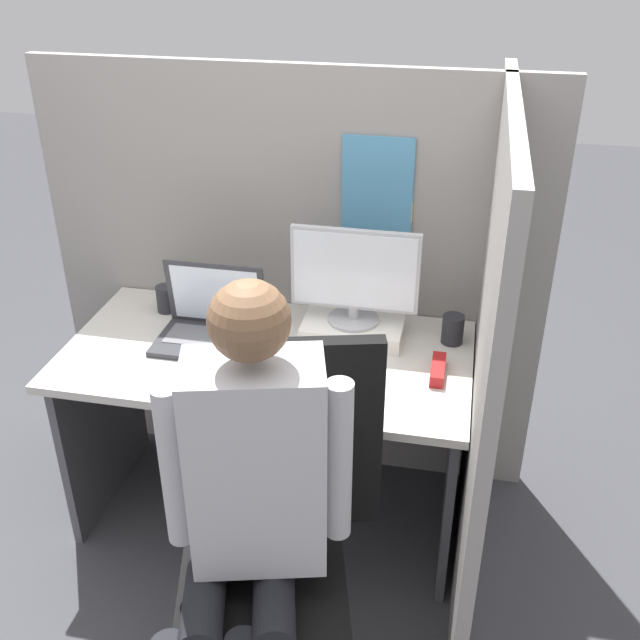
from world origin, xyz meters
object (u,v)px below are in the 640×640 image
object	(u,v)px
person	(248,501)
carrot_toy	(305,384)
paper_box	(353,328)
pen_cup	(166,299)
laptop	(211,327)
monitor	(355,276)
coffee_mug	(453,329)
office_chair	(282,531)
stapler	(438,370)

from	to	relation	value
person	carrot_toy	bearing A→B (deg)	88.50
paper_box	pen_cup	world-z (taller)	pen_cup
laptop	carrot_toy	distance (m)	0.46
monitor	coffee_mug	world-z (taller)	monitor
paper_box	office_chair	xyz separation A→B (m)	(-0.07, -0.80, -0.22)
stapler	pen_cup	bearing A→B (deg)	166.97
coffee_mug	office_chair	bearing A→B (deg)	-116.98
carrot_toy	office_chair	distance (m)	0.47
coffee_mug	pen_cup	world-z (taller)	coffee_mug
pen_cup	carrot_toy	bearing A→B (deg)	-33.41
stapler	office_chair	distance (m)	0.74
monitor	laptop	size ratio (longest dim) A/B	1.23
monitor	stapler	size ratio (longest dim) A/B	2.74
paper_box	stapler	xyz separation A→B (m)	(0.31, -0.20, -0.01)
paper_box	stapler	size ratio (longest dim) A/B	2.17
carrot_toy	laptop	bearing A→B (deg)	148.29
paper_box	pen_cup	bearing A→B (deg)	176.92
monitor	carrot_toy	distance (m)	0.44
monitor	coffee_mug	bearing A→B (deg)	3.13
paper_box	carrot_toy	world-z (taller)	paper_box
coffee_mug	stapler	bearing A→B (deg)	-98.76
laptop	stapler	xyz separation A→B (m)	(0.80, -0.07, -0.03)
stapler	coffee_mug	distance (m)	0.23
paper_box	stapler	world-z (taller)	paper_box
carrot_toy	office_chair	size ratio (longest dim) A/B	0.13
person	paper_box	bearing A→B (deg)	83.50
carrot_toy	person	bearing A→B (deg)	-91.50
laptop	coffee_mug	size ratio (longest dim) A/B	3.47
laptop	coffee_mug	world-z (taller)	laptop
paper_box	pen_cup	size ratio (longest dim) A/B	3.47
laptop	person	world-z (taller)	person
monitor	carrot_toy	size ratio (longest dim) A/B	3.08
paper_box	coffee_mug	world-z (taller)	coffee_mug
laptop	office_chair	xyz separation A→B (m)	(0.42, -0.66, -0.24)
coffee_mug	pen_cup	xyz separation A→B (m)	(-1.07, 0.02, -0.00)
paper_box	laptop	bearing A→B (deg)	-164.65
laptop	stapler	distance (m)	0.80
office_chair	coffee_mug	size ratio (longest dim) A/B	10.45
stapler	person	distance (m)	0.86
laptop	coffee_mug	bearing A→B (deg)	10.54
laptop	paper_box	bearing A→B (deg)	15.35
office_chair	pen_cup	bearing A→B (deg)	128.16
laptop	office_chair	size ratio (longest dim) A/B	0.33
carrot_toy	monitor	bearing A→B (deg)	76.16
monitor	person	bearing A→B (deg)	-96.48
coffee_mug	paper_box	bearing A→B (deg)	-176.42
person	coffee_mug	bearing A→B (deg)	64.85
paper_box	pen_cup	xyz separation A→B (m)	(-0.72, 0.04, 0.02)
carrot_toy	pen_cup	xyz separation A→B (m)	(-0.63, 0.42, 0.03)
monitor	carrot_toy	world-z (taller)	monitor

